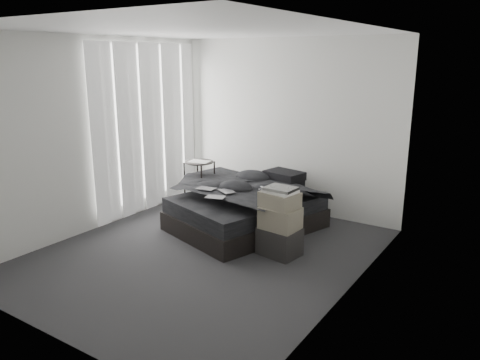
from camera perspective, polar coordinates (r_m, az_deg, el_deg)
The scene contains 25 objects.
floor at distance 5.78m, azimuth -4.42°, elevation -8.92°, with size 3.60×4.20×0.01m, color #2C2B2E.
ceiling at distance 5.30m, azimuth -5.00°, elevation 17.77°, with size 3.60×4.20×0.01m, color white.
wall_back at distance 7.14m, azimuth 5.78°, elevation 6.51°, with size 3.60×0.01×2.60m, color silver.
wall_front at distance 4.00m, azimuth -23.51°, elevation -1.24°, with size 3.60×0.01×2.60m, color silver.
wall_left at distance 6.64m, azimuth -17.10°, elevation 5.30°, with size 0.01×4.20×2.60m, color silver.
wall_right at distance 4.53m, azimuth 13.59°, elevation 1.37°, with size 0.01×4.20×2.60m, color silver.
window_left at distance 7.21m, azimuth -11.53°, elevation 6.77°, with size 0.02×2.00×2.30m, color white.
curtain_left at distance 7.19m, azimuth -11.22°, elevation 6.20°, with size 0.06×2.12×2.48m, color white.
bed at distance 6.53m, azimuth 0.71°, elevation -4.80°, with size 1.43×1.89×0.26m, color black.
mattress at distance 6.46m, azimuth 0.72°, elevation -2.88°, with size 1.38×1.84×0.20m, color black.
duvet at distance 6.37m, azimuth 0.41°, elevation -1.15°, with size 1.40×1.62×0.22m, color black.
pillow_lower at distance 6.92m, azimuth 5.12°, elevation -0.30°, with size 0.57×0.39×0.13m, color black.
pillow_upper at distance 6.83m, azimuth 5.42°, elevation 0.57°, with size 0.53×0.37×0.12m, color black.
laptop at distance 6.14m, azimuth 3.16°, elevation -0.59°, with size 0.30×0.19×0.02m, color silver.
comic_a at distance 6.24m, azimuth -4.18°, elevation -0.43°, with size 0.24×0.16×0.01m, color black.
comic_b at distance 6.11m, azimuth -1.63°, elevation -0.69°, with size 0.24×0.16×0.01m, color black.
comic_c at distance 5.85m, azimuth -3.03°, elevation -1.34°, with size 0.24×0.16×0.01m, color black.
side_stand at distance 7.15m, azimuth -4.93°, elevation -0.88°, with size 0.43×0.43×0.79m, color black.
papers at distance 7.04m, azimuth -4.99°, elevation 2.23°, with size 0.30×0.22×0.02m, color white.
floor_books at distance 6.84m, azimuth -7.03°, elevation -4.56°, with size 0.13×0.19×0.13m, color black.
box_lower at distance 5.69m, azimuth 4.83°, elevation -7.45°, with size 0.46×0.36×0.34m, color black.
box_mid at distance 5.57m, azimuth 4.92°, elevation -4.64°, with size 0.43×0.34×0.26m, color #6C6555.
box_upper at distance 5.52m, azimuth 4.87°, elevation -2.40°, with size 0.41×0.33×0.18m, color #6C6555.
art_book_white at distance 5.48m, azimuth 4.98°, elevation -1.34°, with size 0.35×0.28×0.04m, color silver.
art_book_snake at distance 5.46m, azimuth 5.00°, elevation -1.05°, with size 0.34×0.27×0.03m, color silver.
Camera 1 is at (3.27, -4.17, 2.32)m, focal length 35.00 mm.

